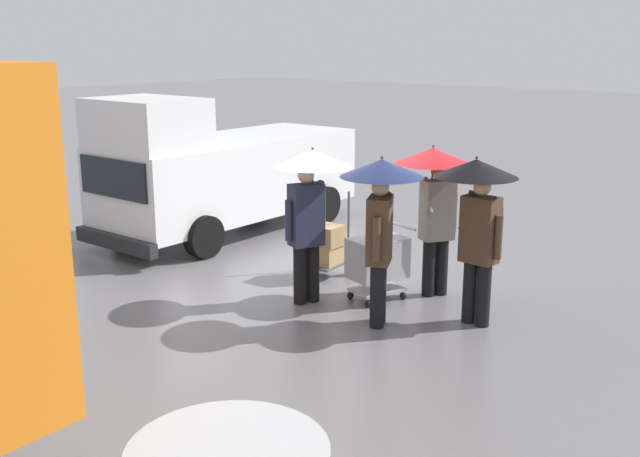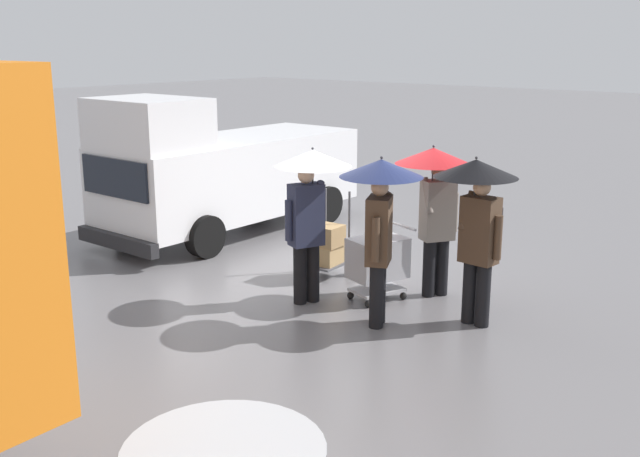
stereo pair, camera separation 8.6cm
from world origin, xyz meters
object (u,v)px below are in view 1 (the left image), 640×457
Objects in this scene: cargo_van_parked_right at (220,171)px; shopping_cart_vendor at (378,260)px; pedestrian_black_side at (381,202)px; pedestrian_far_side at (310,189)px; hand_dolly_boxes at (326,246)px; pedestrian_pink_side at (435,186)px; pedestrian_white_side at (478,203)px.

cargo_van_parked_right reaches higher than shopping_cart_vendor.
pedestrian_far_side is (1.19, -0.06, 0.00)m from pedestrian_black_side.
hand_dolly_boxes is at bearing -15.15° from shopping_cart_vendor.
pedestrian_white_side is at bearing 149.25° from pedestrian_pink_side.
cargo_van_parked_right is 2.50× the size of pedestrian_far_side.
cargo_van_parked_right reaches higher than hand_dolly_boxes.
cargo_van_parked_right is 2.50× the size of pedestrian_white_side.
pedestrian_white_side is (-1.46, -0.05, 1.00)m from shopping_cart_vendor.
pedestrian_black_side is 1.00× the size of pedestrian_far_side.
pedestrian_pink_side is 1.73m from pedestrian_far_side.
cargo_van_parked_right is 4.20m from pedestrian_far_side.
pedestrian_pink_side is (-0.50, -0.62, 1.02)m from shopping_cart_vendor.
pedestrian_far_side reaches higher than hand_dolly_boxes.
pedestrian_white_side and pedestrian_far_side have the same top height.
hand_dolly_boxes is 2.85m from pedestrian_white_side.
pedestrian_white_side is (-0.96, 0.57, -0.01)m from pedestrian_pink_side.
pedestrian_white_side is at bearing -161.31° from pedestrian_far_side.
pedestrian_white_side is 1.00× the size of pedestrian_far_side.
pedestrian_pink_side is (-4.90, 0.58, 0.41)m from cargo_van_parked_right.
pedestrian_black_side is 1.19m from pedestrian_far_side.
hand_dolly_boxes is 0.61× the size of pedestrian_pink_side.
pedestrian_far_side is (0.66, 0.67, 1.02)m from shopping_cart_vendor.
cargo_van_parked_right is at bearing -26.57° from pedestrian_far_side.
cargo_van_parked_right is 4.08× the size of hand_dolly_boxes.
pedestrian_black_side is at bearing 148.54° from hand_dolly_boxes.
pedestrian_black_side and pedestrian_white_side have the same top height.
hand_dolly_boxes is at bearing -62.44° from pedestrian_far_side.
pedestrian_white_side is 2.23m from pedestrian_far_side.
hand_dolly_boxes reaches higher than shopping_cart_vendor.
shopping_cart_vendor is at bearing -134.51° from pedestrian_far_side.
cargo_van_parked_right is 4.60m from shopping_cart_vendor.
hand_dolly_boxes is 1.56m from pedestrian_far_side.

